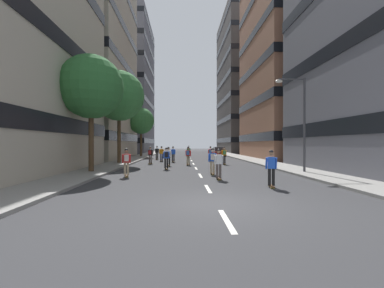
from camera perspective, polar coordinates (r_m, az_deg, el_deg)
The scene contains 27 objects.
ground_plane at distance 34.46m, azimuth -0.25°, elevation -3.37°, with size 152.02×152.02×0.00m, color #333335.
sidewalk_left at distance 38.14m, azimuth -11.90°, elevation -2.94°, with size 2.79×69.68×0.14m, color gray.
sidewalk_right at distance 38.62m, azimuth 10.92°, elevation -2.90°, with size 2.79×69.68×0.14m, color gray.
lane_markings at distance 34.62m, azimuth -0.26°, elevation -3.35°, with size 0.16×57.20×0.01m.
building_left_mid at distance 42.86m, azimuth -26.48°, elevation 17.65°, with size 18.08×18.03×29.86m.
building_left_far at distance 68.53m, azimuth -16.73°, elevation 11.81°, with size 18.08×20.65×31.84m.
building_right_mid at distance 43.80m, azimuth 24.97°, elevation 16.96°, with size 18.08×17.44×29.42m.
building_right_far at distance 69.38m, azimuth 14.18°, elevation 12.53°, with size 18.08×22.17×33.90m.
parked_car_near at distance 44.07m, azimuth 5.83°, elevation -1.71°, with size 1.82×4.40×1.52m.
street_tree_near at distance 20.25m, azimuth -21.00°, elevation 11.43°, with size 4.48×4.48×8.19m.
street_tree_mid at distance 42.29m, azimuth -10.97°, elevation 4.90°, with size 4.09×4.09×7.56m.
street_tree_far at distance 28.25m, azimuth -15.51°, elevation 9.99°, with size 5.12×5.12×9.38m.
streetlamp_right at distance 19.81m, azimuth 22.18°, elevation 6.05°, with size 2.13×0.30×6.50m.
skater_0 at distance 17.64m, azimuth 4.45°, elevation -3.36°, with size 0.53×0.90×1.78m.
skater_1 at distance 26.39m, azimuth 6.95°, elevation -2.22°, with size 0.55×0.92×1.78m.
skater_2 at distance 25.32m, azimuth -0.84°, elevation -2.32°, with size 0.57×0.92×1.78m.
skater_3 at distance 26.98m, azimuth -9.02°, elevation -2.17°, with size 0.57×0.92×1.78m.
skater_4 at distance 13.02m, azimuth 16.80°, elevation -4.72°, with size 0.56×0.92×1.78m.
skater_5 at distance 30.25m, azimuth 4.01°, elevation -1.93°, with size 0.57×0.92×1.78m.
skater_6 at distance 21.26m, azimuth -5.58°, elevation -2.78°, with size 0.55×0.92×1.78m.
skater_7 at distance 34.67m, azimuth -7.59°, elevation -1.72°, with size 0.55×0.92×1.78m.
skater_8 at distance 15.30m, azimuth 5.79°, elevation -4.00°, with size 0.54×0.91×1.78m.
skater_9 at distance 29.47m, azimuth -4.11°, elevation -2.04°, with size 0.56×0.92×1.78m.
skater_10 at distance 30.87m, azimuth -6.62°, elevation -1.94°, with size 0.55×0.92×1.78m.
skater_11 at distance 24.58m, azimuth -5.10°, elevation -2.46°, with size 0.56×0.92×1.78m.
skater_12 at distance 37.41m, azimuth -0.72°, elevation -1.54°, with size 0.56×0.92×1.78m.
skater_13 at distance 16.87m, azimuth -14.02°, elevation -3.52°, with size 0.57×0.92×1.78m.
Camera 1 is at (-1.21, -9.04, 2.07)m, focal length 24.64 mm.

